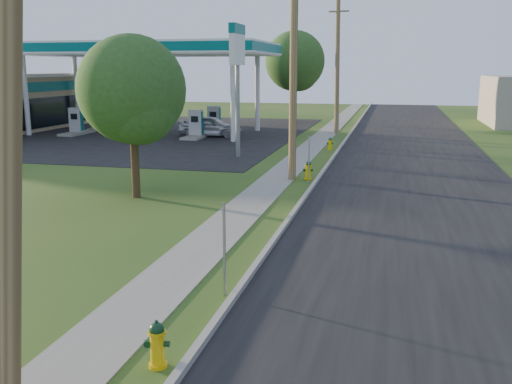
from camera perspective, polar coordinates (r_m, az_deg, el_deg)
road at (r=17.19m, az=16.41°, el=-3.90°), size 8.00×120.00×0.02m
curb at (r=17.41m, az=3.15°, el=-2.98°), size 0.15×120.00×0.15m
sidewalk at (r=17.81m, az=-2.40°, el=-2.82°), size 1.50×120.00×0.03m
forecourt at (r=43.43m, az=-13.25°, el=5.84°), size 26.00×28.00×0.02m
utility_pole_near at (r=6.89m, az=-23.68°, el=12.50°), size 1.40×0.32×9.48m
utility_pole_mid at (r=23.88m, az=3.78°, el=12.99°), size 1.40×0.32×9.80m
utility_pole_far at (r=41.72m, az=8.14°, el=12.39°), size 1.40×0.32×9.50m
sign_post_near at (r=11.79m, az=-3.18°, el=-5.80°), size 0.05×0.04×2.00m
sign_post_mid at (r=23.05m, az=5.30°, el=3.12°), size 0.05×0.04×2.00m
sign_post_far at (r=35.06m, az=8.24°, el=6.19°), size 0.05×0.04×2.00m
gas_canopy at (r=42.33m, az=-11.16°, el=13.76°), size 18.18×9.18×6.40m
fuel_pump_nw at (r=42.82m, az=-17.52°, el=6.47°), size 1.20×3.20×1.90m
fuel_pump_ne at (r=38.97m, az=-6.02°, el=6.44°), size 1.20×3.20×1.90m
fuel_pump_sw at (r=46.28m, az=-14.97°, el=7.02°), size 1.20×3.20×1.90m
fuel_pump_se at (r=42.74m, az=-4.21°, el=6.99°), size 1.20×3.20×1.90m
price_pylon at (r=30.12m, az=-1.89°, el=13.77°), size 0.34×2.04×6.85m
tree_verge at (r=20.85m, az=-12.14°, el=9.57°), size 3.86×3.86×5.85m
tree_lot at (r=50.55m, az=4.01°, el=12.71°), size 5.17×5.17×7.83m
hydrant_near at (r=9.44m, az=-9.85°, el=-14.78°), size 0.41×0.37×0.79m
hydrant_mid at (r=24.27m, az=5.23°, el=2.17°), size 0.43×0.38×0.83m
hydrant_far at (r=33.45m, az=7.41°, el=4.82°), size 0.38×0.34×0.73m
car_silver at (r=39.65m, az=-4.62°, el=6.60°), size 4.45×2.04×1.48m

